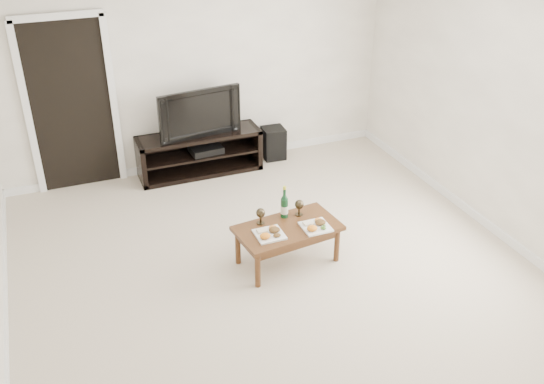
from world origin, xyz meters
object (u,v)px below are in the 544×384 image
at_px(television, 197,111).
at_px(coffee_table, 288,244).
at_px(subwoofer, 274,143).
at_px(media_console, 200,153).

relative_size(television, coffee_table, 1.04).
bearing_deg(subwoofer, media_console, -172.46).
bearing_deg(coffee_table, television, 97.05).
bearing_deg(media_console, coffee_table, -82.95).
distance_m(media_console, television, 0.58).
bearing_deg(television, subwoofer, -2.90).
bearing_deg(coffee_table, media_console, 97.05).
xyz_separation_m(media_console, coffee_table, (0.28, -2.25, -0.07)).
height_order(media_console, subwoofer, media_console).
bearing_deg(media_console, subwoofer, 4.03).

